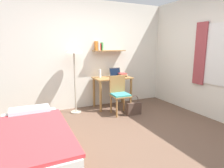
{
  "coord_description": "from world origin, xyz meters",
  "views": [
    {
      "loc": [
        -1.55,
        -2.54,
        1.51
      ],
      "look_at": [
        -0.12,
        0.51,
        0.85
      ],
      "focal_mm": 30.8,
      "sensor_mm": 36.0,
      "label": 1
    }
  ],
  "objects_px": {
    "laptop": "(116,74)",
    "water_bottle": "(100,73)",
    "handbag": "(134,108)",
    "bed": "(34,145)",
    "book_stack": "(122,75)",
    "desk_chair": "(120,93)",
    "standing_lamp": "(74,52)",
    "desk": "(112,84)"
  },
  "relations": [
    {
      "from": "laptop",
      "to": "water_bottle",
      "type": "relative_size",
      "value": 1.45
    },
    {
      "from": "handbag",
      "to": "laptop",
      "type": "bearing_deg",
      "value": 95.72
    },
    {
      "from": "bed",
      "to": "book_stack",
      "type": "bearing_deg",
      "value": 37.49
    },
    {
      "from": "handbag",
      "to": "bed",
      "type": "bearing_deg",
      "value": -155.12
    },
    {
      "from": "desk_chair",
      "to": "water_bottle",
      "type": "height_order",
      "value": "water_bottle"
    },
    {
      "from": "laptop",
      "to": "desk_chair",
      "type": "bearing_deg",
      "value": -107.38
    },
    {
      "from": "standing_lamp",
      "to": "bed",
      "type": "bearing_deg",
      "value": -120.61
    },
    {
      "from": "standing_lamp",
      "to": "book_stack",
      "type": "bearing_deg",
      "value": 0.97
    },
    {
      "from": "standing_lamp",
      "to": "desk_chair",
      "type": "bearing_deg",
      "value": -27.53
    },
    {
      "from": "laptop",
      "to": "book_stack",
      "type": "bearing_deg",
      "value": -18.95
    },
    {
      "from": "desk_chair",
      "to": "standing_lamp",
      "type": "height_order",
      "value": "standing_lamp"
    },
    {
      "from": "standing_lamp",
      "to": "water_bottle",
      "type": "relative_size",
      "value": 7.75
    },
    {
      "from": "standing_lamp",
      "to": "book_stack",
      "type": "distance_m",
      "value": 1.36
    },
    {
      "from": "desk",
      "to": "handbag",
      "type": "bearing_deg",
      "value": -75.07
    },
    {
      "from": "standing_lamp",
      "to": "laptop",
      "type": "xyz_separation_m",
      "value": [
        1.06,
        0.08,
        -0.58
      ]
    },
    {
      "from": "bed",
      "to": "standing_lamp",
      "type": "xyz_separation_m",
      "value": [
        0.99,
        1.68,
        1.15
      ]
    },
    {
      "from": "book_stack",
      "to": "handbag",
      "type": "distance_m",
      "value": 0.97
    },
    {
      "from": "book_stack",
      "to": "bed",
      "type": "bearing_deg",
      "value": -142.51
    },
    {
      "from": "standing_lamp",
      "to": "laptop",
      "type": "height_order",
      "value": "standing_lamp"
    },
    {
      "from": "desk_chair",
      "to": "water_bottle",
      "type": "bearing_deg",
      "value": 113.29
    },
    {
      "from": "desk_chair",
      "to": "book_stack",
      "type": "height_order",
      "value": "desk_chair"
    },
    {
      "from": "book_stack",
      "to": "handbag",
      "type": "relative_size",
      "value": 0.55
    },
    {
      "from": "laptop",
      "to": "water_bottle",
      "type": "xyz_separation_m",
      "value": [
        -0.42,
        0.03,
        0.05
      ]
    },
    {
      "from": "laptop",
      "to": "handbag",
      "type": "bearing_deg",
      "value": -84.28
    },
    {
      "from": "laptop",
      "to": "standing_lamp",
      "type": "bearing_deg",
      "value": -175.9
    },
    {
      "from": "bed",
      "to": "laptop",
      "type": "xyz_separation_m",
      "value": [
        2.06,
        1.76,
        0.58
      ]
    },
    {
      "from": "desk",
      "to": "bed",
      "type": "bearing_deg",
      "value": -138.59
    },
    {
      "from": "laptop",
      "to": "handbag",
      "type": "xyz_separation_m",
      "value": [
        0.08,
        -0.77,
        -0.66
      ]
    },
    {
      "from": "book_stack",
      "to": "handbag",
      "type": "xyz_separation_m",
      "value": [
        -0.08,
        -0.71,
        -0.65
      ]
    },
    {
      "from": "standing_lamp",
      "to": "book_stack",
      "type": "relative_size",
      "value": 6.4
    },
    {
      "from": "desk",
      "to": "desk_chair",
      "type": "relative_size",
      "value": 1.06
    },
    {
      "from": "book_stack",
      "to": "laptop",
      "type": "bearing_deg",
      "value": 161.05
    },
    {
      "from": "desk_chair",
      "to": "water_bottle",
      "type": "distance_m",
      "value": 0.73
    },
    {
      "from": "book_stack",
      "to": "handbag",
      "type": "height_order",
      "value": "book_stack"
    },
    {
      "from": "laptop",
      "to": "bed",
      "type": "bearing_deg",
      "value": -139.5
    },
    {
      "from": "desk",
      "to": "standing_lamp",
      "type": "xyz_separation_m",
      "value": [
        -0.95,
        -0.03,
        0.79
      ]
    },
    {
      "from": "standing_lamp",
      "to": "water_bottle",
      "type": "bearing_deg",
      "value": 9.18
    },
    {
      "from": "desk",
      "to": "desk_chair",
      "type": "bearing_deg",
      "value": -96.17
    },
    {
      "from": "desk",
      "to": "laptop",
      "type": "relative_size",
      "value": 3.06
    },
    {
      "from": "standing_lamp",
      "to": "handbag",
      "type": "relative_size",
      "value": 3.54
    },
    {
      "from": "bed",
      "to": "desk",
      "type": "height_order",
      "value": "desk"
    },
    {
      "from": "water_bottle",
      "to": "handbag",
      "type": "bearing_deg",
      "value": -58.28
    }
  ]
}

